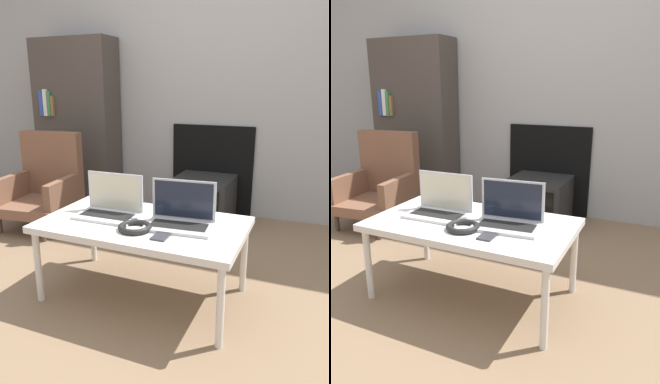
{
  "view_description": "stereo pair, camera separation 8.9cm",
  "coord_description": "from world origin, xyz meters",
  "views": [
    {
      "loc": [
        0.82,
        -1.5,
        1.14
      ],
      "look_at": [
        0.0,
        0.48,
        0.52
      ],
      "focal_mm": 35.0,
      "sensor_mm": 36.0,
      "label": 1
    },
    {
      "loc": [
        0.91,
        -1.46,
        1.14
      ],
      "look_at": [
        0.0,
        0.48,
        0.52
      ],
      "focal_mm": 35.0,
      "sensor_mm": 36.0,
      "label": 2
    }
  ],
  "objects": [
    {
      "name": "laptop_right",
      "position": [
        0.21,
        0.21,
        0.49
      ],
      "size": [
        0.36,
        0.24,
        0.23
      ],
      "rotation": [
        0.0,
        0.0,
        0.1
      ],
      "color": "#B2B2B7",
      "rests_on": "table"
    },
    {
      "name": "phone",
      "position": [
        0.17,
        0.04,
        0.44
      ],
      "size": [
        0.07,
        0.13,
        0.01
      ],
      "color": "#333338",
      "rests_on": "table"
    },
    {
      "name": "ground_plane",
      "position": [
        0.0,
        0.0,
        0.0
      ],
      "size": [
        14.0,
        14.0,
        0.0
      ],
      "primitive_type": "plane",
      "color": "#7A6047"
    },
    {
      "name": "tv",
      "position": [
        -0.05,
        1.48,
        0.19
      ],
      "size": [
        0.49,
        0.5,
        0.38
      ],
      "color": "black",
      "rests_on": "ground_plane"
    },
    {
      "name": "laptop_left",
      "position": [
        -0.21,
        0.21,
        0.49
      ],
      "size": [
        0.34,
        0.21,
        0.23
      ],
      "rotation": [
        0.0,
        0.0,
        0.02
      ],
      "color": "silver",
      "rests_on": "table"
    },
    {
      "name": "bookshelf",
      "position": [
        -1.37,
        1.58,
        0.78
      ],
      "size": [
        0.8,
        0.32,
        1.56
      ],
      "color": "#3F3833",
      "rests_on": "ground_plane"
    },
    {
      "name": "wall_back",
      "position": [
        -0.0,
        1.78,
        1.29
      ],
      "size": [
        7.0,
        0.08,
        2.6
      ],
      "color": "#999999",
      "rests_on": "ground_plane"
    },
    {
      "name": "headphones",
      "position": [
        0.01,
        0.06,
        0.45
      ],
      "size": [
        0.17,
        0.17,
        0.03
      ],
      "color": "black",
      "rests_on": "table"
    },
    {
      "name": "armchair",
      "position": [
        -1.25,
        0.9,
        0.35
      ],
      "size": [
        0.59,
        0.62,
        0.77
      ],
      "rotation": [
        0.0,
        0.0,
        0.12
      ],
      "color": "brown",
      "rests_on": "ground_plane"
    },
    {
      "name": "table",
      "position": [
        0.0,
        0.18,
        0.4
      ],
      "size": [
        1.08,
        0.61,
        0.44
      ],
      "color": "silver",
      "rests_on": "ground_plane"
    }
  ]
}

